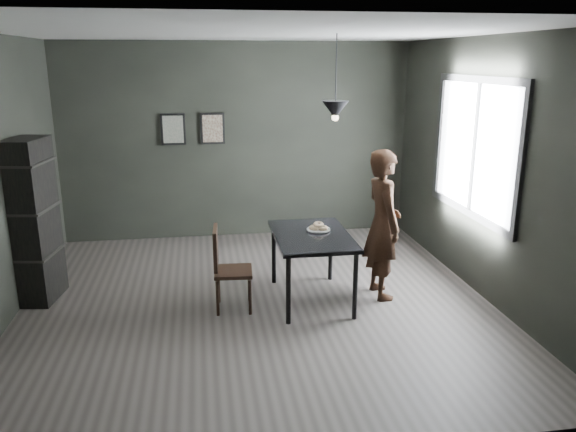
{
  "coord_description": "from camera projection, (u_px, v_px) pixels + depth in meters",
  "views": [
    {
      "loc": [
        -0.55,
        -5.59,
        2.56
      ],
      "look_at": [
        0.35,
        0.05,
        0.95
      ],
      "focal_mm": 35.0,
      "sensor_mm": 36.0,
      "label": 1
    }
  ],
  "objects": [
    {
      "name": "pendant_lamp",
      "position": [
        335.0,
        110.0,
        5.76
      ],
      "size": [
        0.28,
        0.28,
        0.86
      ],
      "color": "black",
      "rests_on": "ground"
    },
    {
      "name": "back_wall",
      "position": [
        237.0,
        142.0,
        8.09
      ],
      "size": [
        5.0,
        0.1,
        2.8
      ],
      "primitive_type": "cube",
      "color": "black",
      "rests_on": "ground"
    },
    {
      "name": "woman",
      "position": [
        383.0,
        224.0,
        6.09
      ],
      "size": [
        0.43,
        0.62,
        1.64
      ],
      "primitive_type": "imported",
      "rotation": [
        0.0,
        0.0,
        1.63
      ],
      "color": "black",
      "rests_on": "ground"
    },
    {
      "name": "window_assembly",
      "position": [
        475.0,
        148.0,
        6.22
      ],
      "size": [
        0.04,
        1.96,
        1.56
      ],
      "color": "white",
      "rests_on": "ground"
    },
    {
      "name": "white_plate",
      "position": [
        318.0,
        230.0,
        6.11
      ],
      "size": [
        0.23,
        0.23,
        0.01
      ],
      "primitive_type": "cylinder",
      "color": "white",
      "rests_on": "cafe_table"
    },
    {
      "name": "framed_print_left",
      "position": [
        173.0,
        129.0,
        7.87
      ],
      "size": [
        0.34,
        0.04,
        0.44
      ],
      "color": "black",
      "rests_on": "ground"
    },
    {
      "name": "wood_chair",
      "position": [
        225.0,
        263.0,
        5.82
      ],
      "size": [
        0.41,
        0.41,
        0.89
      ],
      "rotation": [
        0.0,
        0.0,
        -0.07
      ],
      "color": "black",
      "rests_on": "ground"
    },
    {
      "name": "donut_pile",
      "position": [
        319.0,
        227.0,
        6.09
      ],
      "size": [
        0.2,
        0.14,
        0.09
      ],
      "rotation": [
        0.0,
        0.0,
        -0.28
      ],
      "color": "beige",
      "rests_on": "white_plate"
    },
    {
      "name": "ground",
      "position": [
        257.0,
        303.0,
        6.09
      ],
      "size": [
        5.0,
        5.0,
        0.0
      ],
      "primitive_type": "plane",
      "color": "#332E2C",
      "rests_on": "ground"
    },
    {
      "name": "framed_print_right",
      "position": [
        213.0,
        129.0,
        7.95
      ],
      "size": [
        0.34,
        0.04,
        0.44
      ],
      "color": "black",
      "rests_on": "ground"
    },
    {
      "name": "ceiling",
      "position": [
        253.0,
        32.0,
        5.33
      ],
      "size": [
        5.0,
        5.0,
        0.02
      ],
      "color": "silver",
      "rests_on": "ground"
    },
    {
      "name": "cafe_table",
      "position": [
        312.0,
        241.0,
        6.0
      ],
      "size": [
        0.8,
        1.2,
        0.75
      ],
      "color": "black",
      "rests_on": "ground"
    },
    {
      "name": "shelf_unit",
      "position": [
        34.0,
        221.0,
        5.98
      ],
      "size": [
        0.42,
        0.63,
        1.77
      ],
      "primitive_type": "cube",
      "rotation": [
        0.0,
        0.0,
        -0.15
      ],
      "color": "black",
      "rests_on": "ground"
    }
  ]
}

